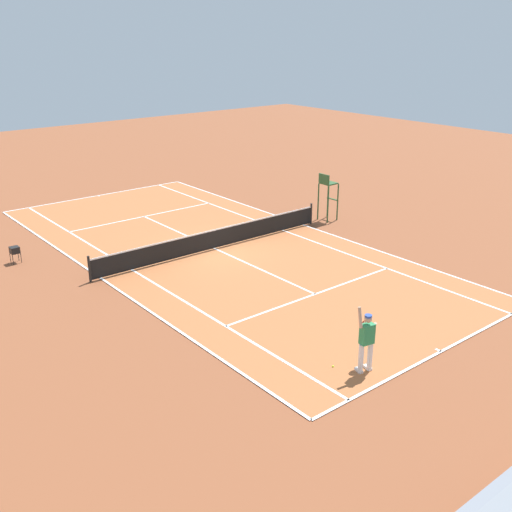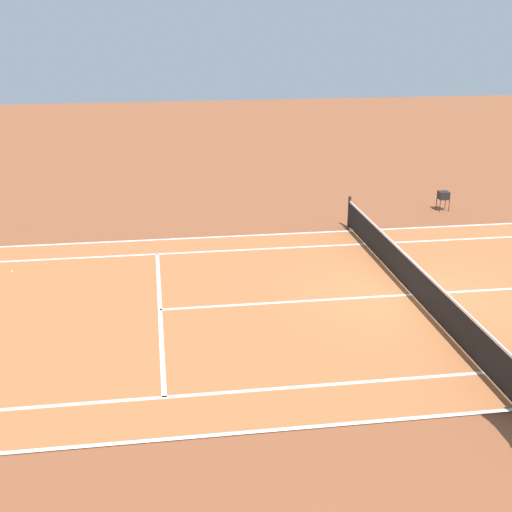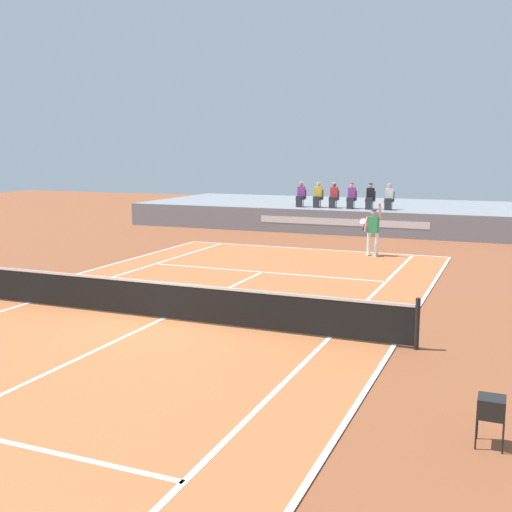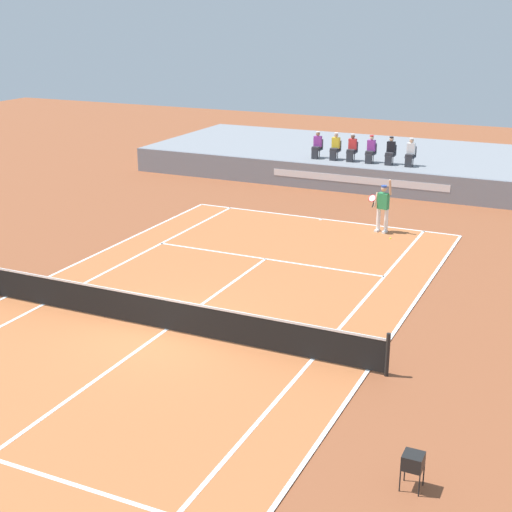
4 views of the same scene
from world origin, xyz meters
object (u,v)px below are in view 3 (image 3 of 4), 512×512
(spectator_seated_2, at_px, (334,196))
(spectator_seated_3, at_px, (351,196))
(spectator_seated_4, at_px, (370,197))
(tennis_ball, at_px, (383,259))
(ball_hopper, at_px, (491,406))
(spectator_seated_1, at_px, (318,195))
(spectator_seated_5, at_px, (389,197))
(spectator_seated_0, at_px, (301,195))
(tennis_player, at_px, (373,231))

(spectator_seated_2, height_order, spectator_seated_3, same)
(spectator_seated_4, distance_m, tennis_ball, 8.13)
(spectator_seated_2, bearing_deg, tennis_ball, -62.26)
(spectator_seated_3, height_order, ball_hopper, spectator_seated_3)
(spectator_seated_3, xyz_separation_m, tennis_ball, (3.11, -7.63, -1.77))
(spectator_seated_1, relative_size, ball_hopper, 1.81)
(spectator_seated_4, xyz_separation_m, spectator_seated_5, (0.93, 0.00, 0.00))
(spectator_seated_0, bearing_deg, spectator_seated_3, 0.00)
(spectator_seated_2, distance_m, spectator_seated_4, 1.84)
(spectator_seated_0, bearing_deg, ball_hopper, -65.51)
(ball_hopper, bearing_deg, tennis_player, 107.69)
(spectator_seated_4, relative_size, ball_hopper, 1.81)
(ball_hopper, bearing_deg, spectator_seated_3, 108.52)
(spectator_seated_3, xyz_separation_m, spectator_seated_4, (0.94, 0.00, 0.00))
(spectator_seated_0, distance_m, tennis_ball, 9.72)
(spectator_seated_2, xyz_separation_m, tennis_player, (3.47, -6.91, -0.81))
(spectator_seated_1, distance_m, tennis_player, 8.18)
(spectator_seated_2, bearing_deg, spectator_seated_3, 0.00)
(spectator_seated_1, bearing_deg, tennis_player, -58.15)
(ball_hopper, bearing_deg, spectator_seated_5, 104.04)
(tennis_player, height_order, tennis_ball, tennis_player)
(spectator_seated_0, xyz_separation_m, ball_hopper, (10.03, -22.01, -1.23))
(spectator_seated_5, distance_m, tennis_player, 7.00)
(spectator_seated_0, distance_m, ball_hopper, 24.22)
(spectator_seated_5, distance_m, ball_hopper, 22.72)
(spectator_seated_0, xyz_separation_m, spectator_seated_4, (3.59, 0.00, 0.00))
(spectator_seated_1, xyz_separation_m, spectator_seated_5, (3.60, 0.00, 0.00))
(spectator_seated_2, distance_m, tennis_ball, 8.80)
(spectator_seated_5, relative_size, tennis_player, 0.61)
(spectator_seated_3, bearing_deg, ball_hopper, -71.48)
(spectator_seated_5, bearing_deg, spectator_seated_0, 180.00)
(spectator_seated_1, height_order, spectator_seated_5, same)
(spectator_seated_0, relative_size, spectator_seated_1, 1.00)
(spectator_seated_0, xyz_separation_m, tennis_player, (5.21, -6.91, -0.81))
(spectator_seated_0, relative_size, tennis_player, 0.61)
(tennis_player, relative_size, tennis_ball, 30.63)
(spectator_seated_0, xyz_separation_m, spectator_seated_1, (0.92, 0.00, 0.00))
(spectator_seated_0, xyz_separation_m, spectator_seated_2, (1.75, 0.00, 0.00))
(spectator_seated_3, distance_m, spectator_seated_5, 1.87)
(spectator_seated_3, height_order, tennis_ball, spectator_seated_3)
(spectator_seated_0, relative_size, tennis_ball, 18.60)
(spectator_seated_4, bearing_deg, spectator_seated_0, 180.00)
(spectator_seated_1, height_order, ball_hopper, spectator_seated_1)
(spectator_seated_5, bearing_deg, ball_hopper, -75.96)
(spectator_seated_1, relative_size, spectator_seated_5, 1.00)
(spectator_seated_0, distance_m, tennis_player, 8.70)
(spectator_seated_0, xyz_separation_m, spectator_seated_5, (4.52, 0.00, 0.00))
(spectator_seated_2, height_order, spectator_seated_4, same)
(spectator_seated_0, bearing_deg, spectator_seated_4, 0.00)
(tennis_player, bearing_deg, spectator_seated_2, 116.64)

